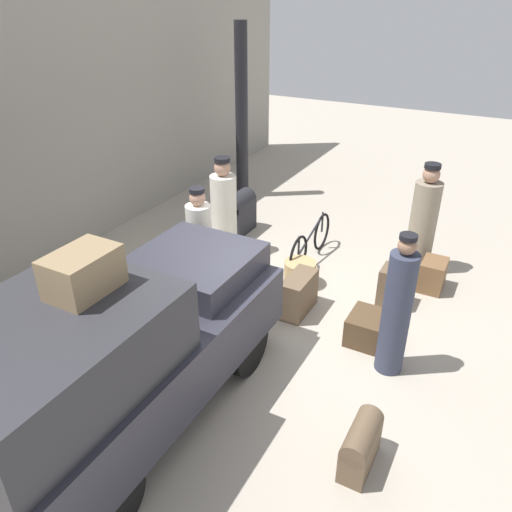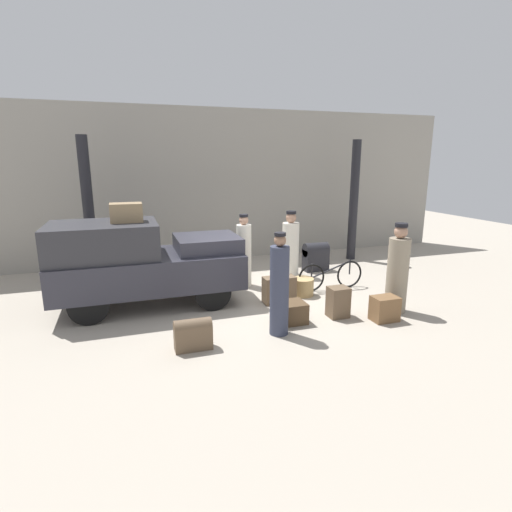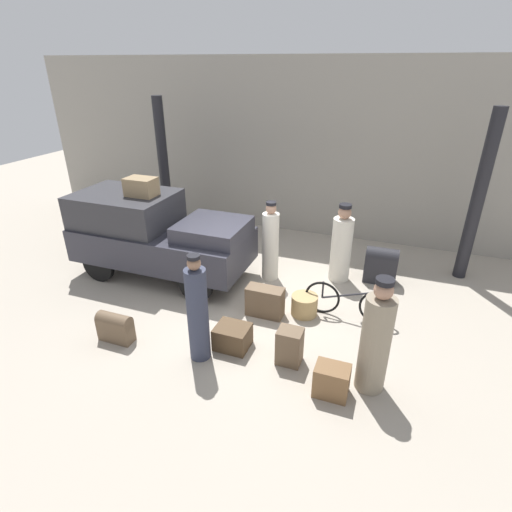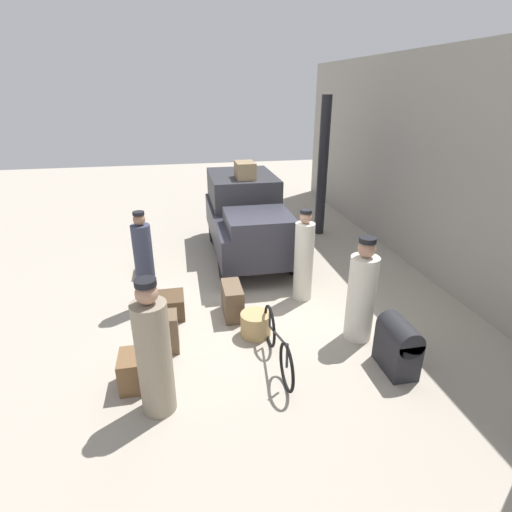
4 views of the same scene
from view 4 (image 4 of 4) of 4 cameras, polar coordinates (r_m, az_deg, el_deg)
ground_plane at (r=7.74m, az=-1.75°, el=-6.03°), size 30.00×30.00×0.00m
station_building_facade at (r=8.57m, az=26.53°, el=10.52°), size 16.00×0.15×4.50m
canopy_pillar_left at (r=10.86m, az=9.50°, el=12.29°), size 0.26×0.26×3.59m
truck at (r=9.47m, az=-1.29°, el=5.93°), size 3.81×1.69×1.80m
bicycle at (r=5.88m, az=3.09°, el=-12.50°), size 1.67×0.04×0.70m
wicker_basket at (r=6.58m, az=-0.05°, el=-9.73°), size 0.49×0.49×0.39m
porter_standing_middle at (r=7.35m, az=-15.64°, el=-1.21°), size 0.33×0.33×1.83m
porter_lifting_near_truck at (r=5.03m, az=-14.38°, el=-13.40°), size 0.42×0.42×1.81m
porter_with_bicycle at (r=7.45m, az=6.83°, el=-0.44°), size 0.36×0.36×1.76m
conductor_in_dark_uniform at (r=6.45m, az=14.82°, el=-5.33°), size 0.44×0.44×1.72m
suitcase_tan_flat at (r=7.26m, az=-12.11°, el=-6.93°), size 0.56×0.48×0.39m
suitcase_black_upright at (r=7.08m, az=-3.38°, el=-6.37°), size 0.69×0.32×0.58m
trunk_barrel_dark at (r=9.00m, az=-15.51°, el=-0.64°), size 0.60×0.26×0.52m
trunk_umber_medium at (r=6.35m, az=-12.53°, el=-10.54°), size 0.39×0.32×0.60m
trunk_wicker_pale at (r=6.09m, az=19.62°, el=-11.80°), size 0.67×0.38×0.79m
trunk_large_brown at (r=5.82m, az=-17.12°, el=-15.37°), size 0.49×0.36×0.48m
trunk_on_truck_roof at (r=9.43m, az=-1.58°, el=12.17°), size 0.62×0.43×0.38m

